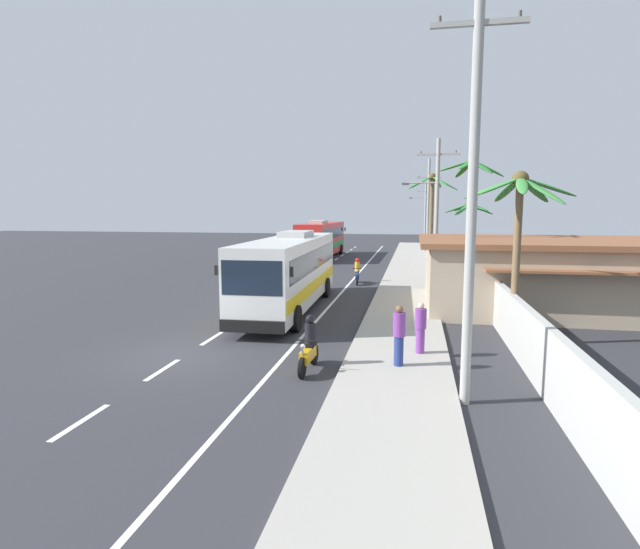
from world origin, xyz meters
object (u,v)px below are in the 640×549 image
utility_pole_mid (435,208)px  palm_second (519,212)px  palm_third (469,225)px  palm_fourth (432,204)px  pedestrian_midwalk (399,334)px  coach_bus_far_lane (321,238)px  coach_bus_foreground (290,270)px  utility_pole_distant (425,212)px  motorcycle_beside_bus (357,273)px  utility_pole_far (428,207)px  palm_nearest (472,195)px  utility_pole_nearest (473,187)px  pedestrian_near_kerb (421,327)px  roadside_building (581,275)px

utility_pole_mid → palm_second: (2.25, -13.19, -0.14)m
palm_third → palm_fourth: size_ratio=0.71×
pedestrian_midwalk → palm_fourth: 24.59m
coach_bus_far_lane → palm_third: (12.18, -15.13, 1.81)m
coach_bus_foreground → palm_third: size_ratio=2.33×
palm_second → utility_pole_distant: bearing=92.5°
motorcycle_beside_bus → utility_pole_far: utility_pole_far is taller
palm_nearest → coach_bus_far_lane: bearing=119.1°
palm_nearest → palm_second: 8.76m
utility_pole_far → utility_pole_nearest: bearing=-89.9°
palm_nearest → palm_third: palm_nearest is taller
utility_pole_distant → coach_bus_foreground: bearing=-98.5°
utility_pole_nearest → palm_nearest: size_ratio=1.37×
pedestrian_near_kerb → palm_second: size_ratio=0.27×
coach_bus_foreground → utility_pole_distant: 47.08m
utility_pole_nearest → palm_second: bearing=69.7°
motorcycle_beside_bus → utility_pole_nearest: size_ratio=0.19×
coach_bus_far_lane → palm_fourth: palm_fourth is taller
utility_pole_nearest → utility_pole_mid: 19.00m
roadside_building → pedestrian_near_kerb: bearing=-129.1°
coach_bus_foreground → utility_pole_nearest: utility_pole_nearest is taller
palm_nearest → roadside_building: bearing=-18.6°
palm_second → utility_pole_nearest: bearing=-110.3°
pedestrian_near_kerb → palm_second: 5.26m
utility_pole_far → palm_fourth: (-0.01, -11.49, 0.17)m
motorcycle_beside_bus → palm_second: (6.98, -13.46, 3.96)m
coach_bus_far_lane → palm_nearest: bearing=-60.9°
roadside_building → palm_third: bearing=120.5°
coach_bus_far_lane → palm_second: size_ratio=2.04×
pedestrian_midwalk → utility_pole_nearest: size_ratio=0.18×
motorcycle_beside_bus → palm_third: bearing=9.0°
coach_bus_foreground → palm_fourth: palm_fourth is taller
motorcycle_beside_bus → utility_pole_far: (4.74, 18.73, 4.28)m
palm_fourth → roadside_building: bearing=-64.5°
coach_bus_far_lane → roadside_building: bearing=-53.7°
palm_second → palm_fourth: palm_fourth is taller
coach_bus_far_lane → utility_pole_distant: (10.12, 21.50, 2.45)m
coach_bus_foreground → utility_pole_far: utility_pole_far is taller
coach_bus_foreground → motorcycle_beside_bus: 9.13m
coach_bus_foreground → utility_pole_nearest: (7.03, -10.47, 3.34)m
pedestrian_near_kerb → pedestrian_midwalk: 1.58m
pedestrian_near_kerb → pedestrian_midwalk: bearing=114.3°
utility_pole_far → palm_third: size_ratio=1.81×
palm_fourth → utility_pole_nearest: bearing=-89.8°
palm_second → palm_fourth: size_ratio=0.82×
pedestrian_midwalk → palm_nearest: size_ratio=0.25×
coach_bus_foreground → roadside_building: size_ratio=0.82×
palm_second → pedestrian_midwalk: bearing=-137.4°
motorcycle_beside_bus → utility_pole_far: size_ratio=0.21×
motorcycle_beside_bus → palm_fourth: bearing=56.8°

